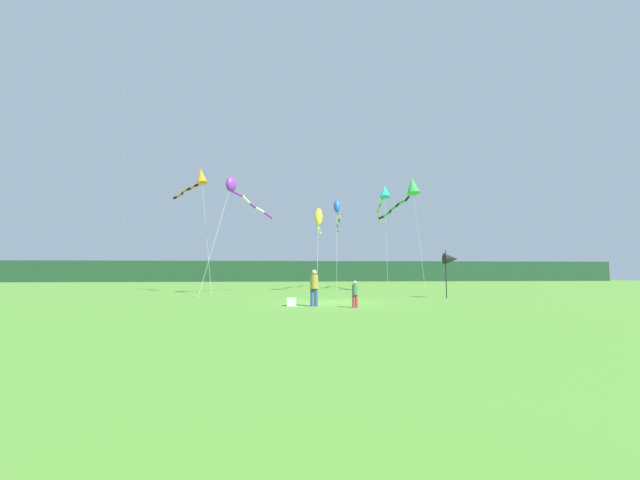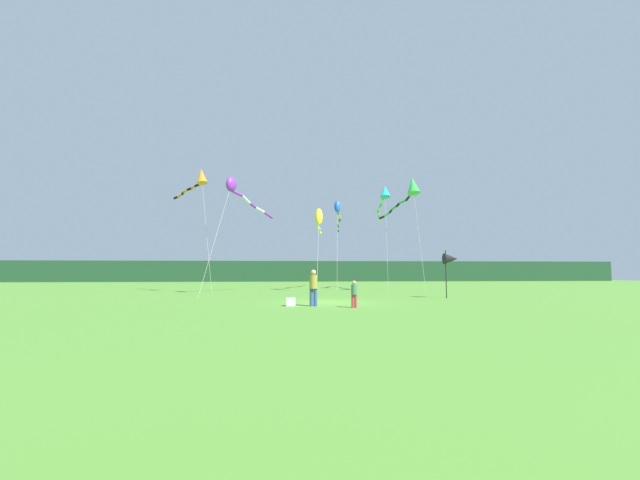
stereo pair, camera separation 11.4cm
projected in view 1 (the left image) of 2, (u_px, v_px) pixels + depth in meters
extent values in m
plane|color=#4C842D|center=(330.00, 302.00, 21.74)|extent=(120.00, 120.00, 0.00)
cube|color=#1E4228|center=(299.00, 271.00, 66.56)|extent=(108.00, 3.48, 3.35)
cylinder|color=#334C8C|center=(312.00, 297.00, 19.37)|extent=(0.18, 0.18, 0.85)
cylinder|color=#334C8C|center=(316.00, 297.00, 19.39)|extent=(0.18, 0.18, 0.85)
cylinder|color=olive|center=(314.00, 282.00, 19.44)|extent=(0.39, 0.39, 0.67)
sphere|color=tan|center=(314.00, 272.00, 19.47)|extent=(0.25, 0.25, 0.25)
cylinder|color=#B23338|center=(354.00, 301.00, 18.57)|extent=(0.13, 0.13, 0.60)
cylinder|color=#B23338|center=(356.00, 301.00, 18.58)|extent=(0.13, 0.13, 0.60)
cylinder|color=#3F724C|center=(355.00, 290.00, 18.62)|extent=(0.28, 0.28, 0.48)
sphere|color=tan|center=(355.00, 283.00, 18.64)|extent=(0.18, 0.18, 0.18)
cube|color=silver|center=(291.00, 302.00, 19.51)|extent=(0.45, 0.44, 0.39)
cylinder|color=black|center=(446.00, 274.00, 25.22)|extent=(0.06, 0.06, 3.02)
cone|color=black|center=(451.00, 259.00, 25.33)|extent=(0.90, 0.70, 0.70)
cylinder|color=#B2B2B2|center=(206.00, 233.00, 30.47)|extent=(1.28, 1.58, 9.22)
cone|color=orange|center=(201.00, 176.00, 31.55)|extent=(1.32, 1.35, 1.35)
cylinder|color=orange|center=(200.00, 183.00, 31.73)|extent=(0.45, 0.61, 0.29)
cylinder|color=black|center=(197.00, 185.00, 32.12)|extent=(0.56, 0.54, 0.27)
cylinder|color=orange|center=(193.00, 187.00, 32.47)|extent=(0.54, 0.57, 0.29)
cylinder|color=black|center=(189.00, 189.00, 32.81)|extent=(0.56, 0.52, 0.26)
cylinder|color=orange|center=(185.00, 191.00, 33.12)|extent=(0.57, 0.54, 0.31)
cylinder|color=black|center=(183.00, 193.00, 33.51)|extent=(0.44, 0.61, 0.30)
cylinder|color=orange|center=(180.00, 195.00, 33.88)|extent=(0.60, 0.53, 0.35)
cylinder|color=black|center=(176.00, 197.00, 34.19)|extent=(0.55, 0.54, 0.27)
cylinder|color=#B2B2B2|center=(318.00, 252.00, 31.67)|extent=(0.55, 4.72, 6.36)
ellipsoid|color=yellow|center=(319.00, 217.00, 34.27)|extent=(0.81, 1.33, 1.76)
cylinder|color=yellow|center=(318.00, 225.00, 34.57)|extent=(0.28, 0.76, 0.29)
cylinder|color=white|center=(318.00, 228.00, 35.24)|extent=(0.45, 0.78, 0.37)
cylinder|color=yellow|center=(319.00, 230.00, 35.93)|extent=(0.22, 0.76, 0.34)
cylinder|color=white|center=(320.00, 232.00, 36.62)|extent=(0.43, 0.76, 0.28)
cylinder|color=yellow|center=(321.00, 234.00, 37.31)|extent=(0.26, 0.75, 0.29)
cylinder|color=#B2B2B2|center=(386.00, 239.00, 35.25)|extent=(0.32, 1.84, 8.97)
cone|color=#1EB7CC|center=(385.00, 191.00, 36.52)|extent=(1.13, 1.29, 1.25)
cylinder|color=#1EB7CC|center=(383.00, 198.00, 36.85)|extent=(0.27, 0.83, 0.38)
cylinder|color=yellow|center=(382.00, 201.00, 37.60)|extent=(0.33, 0.84, 0.39)
cylinder|color=#1EB7CC|center=(380.00, 205.00, 38.34)|extent=(0.23, 0.83, 0.43)
cylinder|color=yellow|center=(379.00, 208.00, 39.09)|extent=(0.23, 0.81, 0.35)
cylinder|color=#1EB7CC|center=(378.00, 211.00, 39.84)|extent=(0.34, 0.83, 0.36)
cylinder|color=yellow|center=(378.00, 213.00, 40.58)|extent=(0.44, 0.82, 0.32)
cylinder|color=#1EB7CC|center=(379.00, 216.00, 41.31)|extent=(0.45, 0.85, 0.43)
cylinder|color=yellow|center=(379.00, 219.00, 42.03)|extent=(0.48, 0.83, 0.39)
cylinder|color=#B2B2B2|center=(337.00, 246.00, 36.24)|extent=(0.48, 3.16, 7.88)
ellipsoid|color=blue|center=(337.00, 206.00, 38.13)|extent=(0.74, 1.04, 1.37)
cylinder|color=blue|center=(337.00, 213.00, 38.54)|extent=(0.38, 0.98, 0.33)
cylinder|color=yellow|center=(339.00, 216.00, 39.44)|extent=(0.52, 0.99, 0.43)
cylinder|color=blue|center=(339.00, 220.00, 40.33)|extent=(0.27, 0.99, 0.43)
cylinder|color=yellow|center=(338.00, 222.00, 41.24)|extent=(0.25, 0.97, 0.32)
cylinder|color=blue|center=(337.00, 225.00, 42.15)|extent=(0.34, 1.00, 0.46)
cylinder|color=yellow|center=(337.00, 228.00, 43.06)|extent=(0.29, 0.97, 0.30)
cylinder|color=blue|center=(337.00, 230.00, 43.97)|extent=(0.40, 0.99, 0.37)
cylinder|color=#B2B2B2|center=(216.00, 237.00, 27.23)|extent=(1.55, 3.19, 8.03)
ellipsoid|color=purple|center=(231.00, 184.00, 29.18)|extent=(1.09, 1.38, 1.33)
cylinder|color=purple|center=(237.00, 193.00, 29.63)|extent=(0.88, 1.08, 0.40)
cylinder|color=white|center=(246.00, 199.00, 30.65)|extent=(0.67, 1.20, 0.56)
cylinder|color=purple|center=(252.00, 205.00, 31.74)|extent=(0.58, 1.19, 0.37)
cylinder|color=white|center=(259.00, 210.00, 32.81)|extent=(0.81, 1.12, 0.42)
cylinder|color=purple|center=(268.00, 215.00, 33.81)|extent=(0.86, 1.12, 0.54)
cylinder|color=#B2B2B2|center=(419.00, 237.00, 32.07)|extent=(0.37, 1.66, 8.81)
cone|color=green|center=(413.00, 185.00, 33.21)|extent=(1.31, 1.50, 1.55)
cylinder|color=green|center=(411.00, 194.00, 33.58)|extent=(0.21, 0.89, 0.36)
cylinder|color=black|center=(408.00, 198.00, 34.40)|extent=(0.27, 0.91, 0.43)
cylinder|color=green|center=(403.00, 202.00, 35.18)|extent=(0.53, 0.88, 0.31)
cylinder|color=black|center=(398.00, 205.00, 35.96)|extent=(0.27, 0.90, 0.36)
cylinder|color=green|center=(394.00, 208.00, 36.76)|extent=(0.38, 0.91, 0.35)
cylinder|color=black|center=(391.00, 211.00, 37.58)|extent=(0.21, 0.89, 0.37)
cylinder|color=green|center=(387.00, 214.00, 38.36)|extent=(0.51, 0.92, 0.44)
cylinder|color=black|center=(382.00, 217.00, 39.11)|extent=(0.49, 0.89, 0.33)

